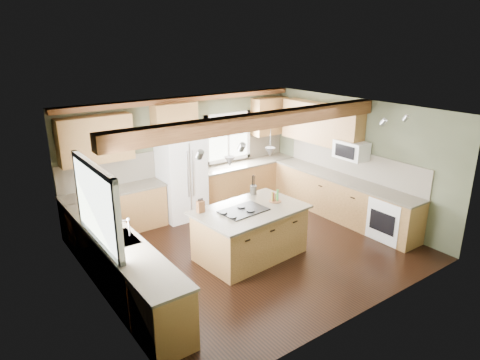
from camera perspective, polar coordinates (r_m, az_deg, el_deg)
floor at (r=8.18m, az=1.56°, el=-9.18°), size 5.60×5.60×0.00m
ceiling at (r=7.34m, az=1.74°, el=9.08°), size 5.60×5.60×0.00m
wall_back at (r=9.68m, az=-7.40°, el=3.39°), size 5.60×0.00×5.60m
wall_left at (r=6.47m, az=-18.55°, el=-5.29°), size 0.00×5.00×5.00m
wall_right at (r=9.56m, az=15.12°, el=2.70°), size 0.00×5.00×5.00m
ceiling_beam at (r=7.23m, az=2.57°, el=7.87°), size 5.55×0.26×0.26m
soffit_trim at (r=9.35m, az=-7.41°, el=10.62°), size 5.55×0.20×0.10m
backsplash_back at (r=9.69m, az=-7.33°, el=2.86°), size 5.58×0.03×0.58m
backsplash_right at (r=9.60m, az=14.79°, el=2.23°), size 0.03×3.70×0.58m
base_cab_back_left at (r=9.02m, az=-16.27°, el=-4.16°), size 2.02×0.60×0.88m
counter_back_left at (r=8.85m, az=-16.53°, el=-1.41°), size 2.06×0.64×0.04m
base_cab_back_right at (r=10.45m, az=0.77°, el=-0.23°), size 2.62×0.60×0.88m
counter_back_right at (r=10.31m, az=0.78°, el=2.19°), size 2.66×0.64×0.04m
base_cab_left at (r=6.97m, az=-15.57°, el=-11.11°), size 0.60×3.70×0.88m
counter_left at (r=6.76m, az=-15.91°, el=-7.71°), size 0.64×3.74×0.04m
base_cab_right at (r=9.63m, az=13.33°, el=-2.43°), size 0.60×3.70×0.88m
counter_right at (r=9.48m, az=13.53°, el=0.16°), size 0.64×3.74×0.04m
upper_cab_back_left at (r=8.62m, az=-18.70°, el=5.13°), size 1.40×0.35×0.90m
upper_cab_over_fridge at (r=9.20m, az=-8.74°, el=7.98°), size 0.96×0.35×0.70m
upper_cab_right at (r=9.85m, az=10.74°, el=7.38°), size 0.35×2.20×0.90m
upper_cab_back_corner at (r=10.66m, az=3.93°, el=8.49°), size 0.90×0.35×0.90m
window_left at (r=6.43m, az=-18.75°, el=-3.06°), size 0.04×1.60×1.05m
window_back at (r=10.18m, az=-1.70°, el=5.75°), size 1.10×0.04×1.00m
sink at (r=6.76m, az=-15.91°, el=-7.68°), size 0.50×0.65×0.03m
faucet at (r=6.75m, az=-14.59°, el=-6.22°), size 0.02×0.02×0.28m
dishwasher at (r=5.94m, az=-10.79°, el=-16.49°), size 0.60×0.60×0.84m
oven at (r=8.90m, az=19.56°, el=-4.87°), size 0.60×0.72×0.84m
microwave at (r=9.30m, az=14.62°, el=3.90°), size 0.40×0.70×0.38m
pendant_left at (r=6.97m, az=-1.38°, el=2.50°), size 0.18×0.18×0.16m
pendant_right at (r=7.56m, az=4.03°, el=3.74°), size 0.18×0.18×0.16m
refrigerator at (r=9.34m, az=-7.78°, el=0.24°), size 0.90×0.74×1.80m
island at (r=7.77m, az=1.35°, el=-7.14°), size 1.92×1.26×0.88m
island_top at (r=7.58m, az=1.37°, el=-4.01°), size 2.05×1.40×0.04m
cooktop at (r=7.48m, az=0.50°, el=-4.09°), size 0.83×0.59×0.02m
knife_block at (r=7.42m, az=-5.28°, el=-3.56°), size 0.13×0.10×0.21m
utensil_crock at (r=8.24m, az=1.79°, el=-1.32°), size 0.15×0.15×0.17m
bottle_tray at (r=7.89m, az=4.72°, el=-2.14°), size 0.24×0.24×0.21m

